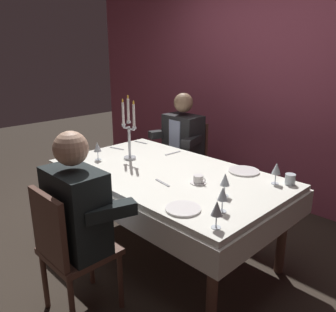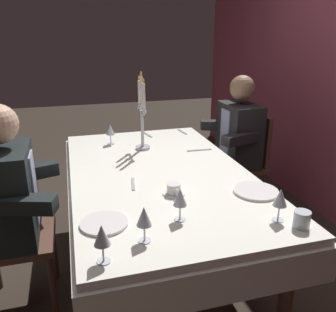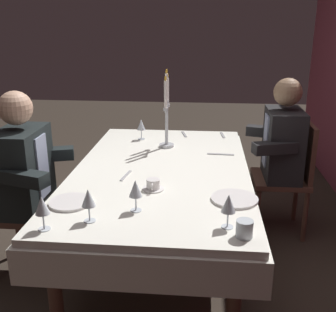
% 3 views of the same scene
% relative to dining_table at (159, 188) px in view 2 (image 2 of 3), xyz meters
% --- Properties ---
extents(ground_plane, '(12.00, 12.00, 0.00)m').
position_rel_dining_table_xyz_m(ground_plane, '(0.00, 0.00, -0.62)').
color(ground_plane, '#342A22').
extents(dining_table, '(1.94, 1.14, 0.74)m').
position_rel_dining_table_xyz_m(dining_table, '(0.00, 0.00, 0.00)').
color(dining_table, white).
rests_on(dining_table, ground_plane).
extents(candelabra, '(0.19, 0.11, 0.58)m').
position_rel_dining_table_xyz_m(candelabra, '(-0.47, -0.01, 0.35)').
color(candelabra, silver).
rests_on(candelabra, dining_table).
extents(dinner_plate_0, '(0.22, 0.22, 0.01)m').
position_rel_dining_table_xyz_m(dinner_plate_0, '(0.56, -0.41, 0.13)').
color(dinner_plate_0, white).
rests_on(dinner_plate_0, dining_table).
extents(dinner_plate_1, '(0.25, 0.25, 0.01)m').
position_rel_dining_table_xyz_m(dinner_plate_1, '(0.45, 0.44, 0.13)').
color(dinner_plate_1, white).
rests_on(dinner_plate_1, dining_table).
extents(wine_glass_0, '(0.07, 0.07, 0.16)m').
position_rel_dining_table_xyz_m(wine_glass_0, '(0.62, -0.06, 0.23)').
color(wine_glass_0, silver).
rests_on(wine_glass_0, dining_table).
extents(wine_glass_1, '(0.07, 0.07, 0.16)m').
position_rel_dining_table_xyz_m(wine_glass_1, '(-0.65, -0.23, 0.23)').
color(wine_glass_1, silver).
rests_on(wine_glass_1, dining_table).
extents(wine_glass_2, '(0.07, 0.07, 0.16)m').
position_rel_dining_table_xyz_m(wine_glass_2, '(0.75, -0.26, 0.23)').
color(wine_glass_2, silver).
rests_on(wine_glass_2, dining_table).
extents(wine_glass_3, '(0.07, 0.07, 0.16)m').
position_rel_dining_table_xyz_m(wine_glass_3, '(0.75, 0.39, 0.23)').
color(wine_glass_3, silver).
rests_on(wine_glass_3, dining_table).
extents(wine_glass_4, '(0.07, 0.07, 0.16)m').
position_rel_dining_table_xyz_m(wine_glass_4, '(0.84, -0.44, 0.23)').
color(wine_glass_4, silver).
rests_on(wine_glass_4, dining_table).
extents(water_tumbler_0, '(0.08, 0.08, 0.08)m').
position_rel_dining_table_xyz_m(water_tumbler_0, '(0.83, 0.46, 0.16)').
color(water_tumbler_0, silver).
rests_on(water_tumbler_0, dining_table).
extents(coffee_cup_0, '(0.13, 0.12, 0.06)m').
position_rel_dining_table_xyz_m(coffee_cup_0, '(0.34, -0.01, 0.15)').
color(coffee_cup_0, white).
rests_on(coffee_cup_0, dining_table).
extents(fork_0, '(0.17, 0.05, 0.01)m').
position_rel_dining_table_xyz_m(fork_0, '(-0.82, 0.11, 0.12)').
color(fork_0, '#B7B7BC').
rests_on(fork_0, dining_table).
extents(fork_1, '(0.17, 0.04, 0.01)m').
position_rel_dining_table_xyz_m(fork_1, '(-0.83, 0.42, 0.12)').
color(fork_1, '#B7B7BC').
rests_on(fork_1, dining_table).
extents(knife_2, '(0.03, 0.19, 0.01)m').
position_rel_dining_table_xyz_m(knife_2, '(-0.32, 0.39, 0.12)').
color(knife_2, '#B7B7BC').
rests_on(knife_2, dining_table).
extents(spoon_3, '(0.17, 0.04, 0.01)m').
position_rel_dining_table_xyz_m(spoon_3, '(0.15, -0.20, 0.12)').
color(spoon_3, '#B7B7BC').
rests_on(spoon_3, dining_table).
extents(seated_diner_0, '(0.63, 0.48, 1.24)m').
position_rel_dining_table_xyz_m(seated_diner_0, '(-0.64, 0.89, 0.11)').
color(seated_diner_0, brown).
rests_on(seated_diner_0, ground_plane).
extents(seated_diner_1, '(0.63, 0.48, 1.24)m').
position_rel_dining_table_xyz_m(seated_diner_1, '(0.09, -0.89, 0.11)').
color(seated_diner_1, brown).
rests_on(seated_diner_1, ground_plane).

